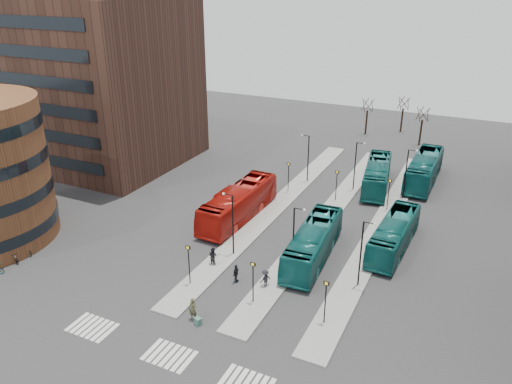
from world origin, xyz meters
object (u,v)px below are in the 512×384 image
at_px(red_bus, 239,203).
at_px(teal_bus_c, 394,234).
at_px(teal_bus_d, 424,169).
at_px(commuter_a, 213,256).
at_px(bicycle_far, 28,250).
at_px(teal_bus_b, 377,175).
at_px(traveller, 193,309).
at_px(commuter_b, 236,273).
at_px(commuter_c, 265,279).
at_px(bicycle_mid, 13,257).
at_px(teal_bus_a, 313,243).
at_px(suitcase, 198,321).

height_order(red_bus, teal_bus_c, red_bus).
relative_size(teal_bus_d, commuter_a, 7.07).
bearing_deg(bicycle_far, teal_bus_c, -37.94).
xyz_separation_m(teal_bus_b, traveller, (-6.52, -32.13, -0.71)).
height_order(red_bus, teal_bus_b, red_bus).
relative_size(teal_bus_b, bicycle_far, 6.84).
distance_m(red_bus, commuter_b, 12.29).
distance_m(traveller, commuter_b, 6.04).
relative_size(teal_bus_d, commuter_b, 7.63).
bearing_deg(commuter_c, bicycle_mid, -46.16).
bearing_deg(teal_bus_c, teal_bus_a, -138.82).
bearing_deg(commuter_a, teal_bus_d, -103.17).
distance_m(red_bus, teal_bus_d, 25.35).
xyz_separation_m(red_bus, traveller, (4.91, -16.98, -0.87)).
bearing_deg(teal_bus_b, commuter_b, -111.83).
xyz_separation_m(teal_bus_a, teal_bus_c, (6.37, 5.07, -0.10)).
bearing_deg(teal_bus_c, commuter_a, -141.81).
relative_size(traveller, commuter_c, 1.16).
xyz_separation_m(red_bus, teal_bus_a, (10.08, -4.42, -0.15)).
distance_m(commuter_a, commuter_c, 5.87).
height_order(teal_bus_a, commuter_b, teal_bus_a).
bearing_deg(commuter_a, teal_bus_b, -97.40).
relative_size(red_bus, commuter_b, 7.76).
distance_m(teal_bus_a, teal_bus_b, 19.62).
distance_m(red_bus, bicycle_mid, 22.43).
xyz_separation_m(suitcase, traveller, (-0.65, 0.37, 0.64)).
height_order(teal_bus_c, commuter_c, teal_bus_c).
xyz_separation_m(teal_bus_a, bicycle_far, (-24.57, -10.99, -1.20)).
height_order(teal_bus_d, bicycle_far, teal_bus_d).
bearing_deg(commuter_a, red_bus, -63.42).
distance_m(commuter_c, bicycle_far, 23.05).
bearing_deg(bicycle_far, suitcase, -70.93).
bearing_deg(bicycle_far, teal_bus_d, -17.02).
height_order(teal_bus_b, bicycle_mid, teal_bus_b).
relative_size(commuter_a, commuter_c, 1.11).
xyz_separation_m(teal_bus_d, commuter_a, (-14.11, -28.79, -0.88)).
bearing_deg(suitcase, bicycle_far, -164.43).
xyz_separation_m(teal_bus_a, commuter_b, (-4.63, -6.55, -0.82)).
xyz_separation_m(traveller, bicycle_mid, (-19.39, -0.09, -0.43)).
bearing_deg(red_bus, commuter_b, -62.16).
bearing_deg(teal_bus_a, commuter_c, -112.04).
bearing_deg(suitcase, commuter_c, 90.88).
height_order(suitcase, traveller, traveller).
xyz_separation_m(teal_bus_d, commuter_c, (-8.36, -29.93, -0.96)).
bearing_deg(traveller, teal_bus_b, 76.44).
bearing_deg(teal_bus_b, bicycle_far, -139.24).
relative_size(teal_bus_c, commuter_c, 6.85).
distance_m(teal_bus_a, commuter_c, 6.55).
bearing_deg(red_bus, teal_bus_b, 54.39).
bearing_deg(commuter_a, bicycle_mid, 37.33).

